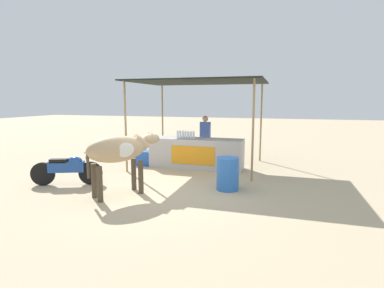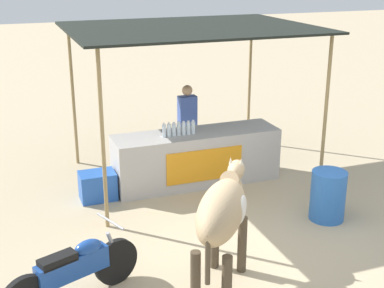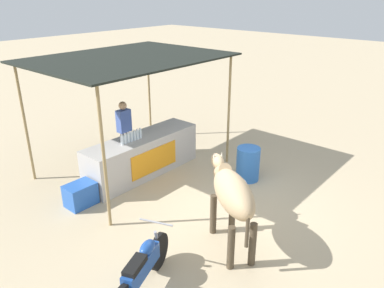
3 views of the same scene
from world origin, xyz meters
The scene contains 9 objects.
ground_plane centered at (0.00, 0.00, 0.00)m, with size 60.00×60.00×0.00m, color tan.
stall_counter centered at (0.00, 2.20, 0.48)m, with size 3.00×0.82×0.96m.
stall_awning centered at (0.00, 2.50, 2.67)m, with size 4.20×3.20×2.78m.
water_bottle_row centered at (-0.35, 2.15, 1.07)m, with size 0.61×0.07×0.25m.
vendor_behind_counter centered at (0.10, 2.95, 0.85)m, with size 0.34×0.22×1.65m.
cooler_box centered at (-1.83, 2.10, 0.24)m, with size 0.60×0.44×0.48m, color blue.
water_barrel centered at (1.40, 0.12, 0.40)m, with size 0.54×0.54×0.80m, color blue.
cow centered at (-0.88, -1.02, 1.03)m, with size 1.36×1.69×1.44m.
motorcycle_parked centered at (-2.63, -0.68, 0.43)m, with size 1.70×0.83×0.90m.
Camera 3 is at (-5.41, -4.05, 4.18)m, focal length 35.00 mm.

